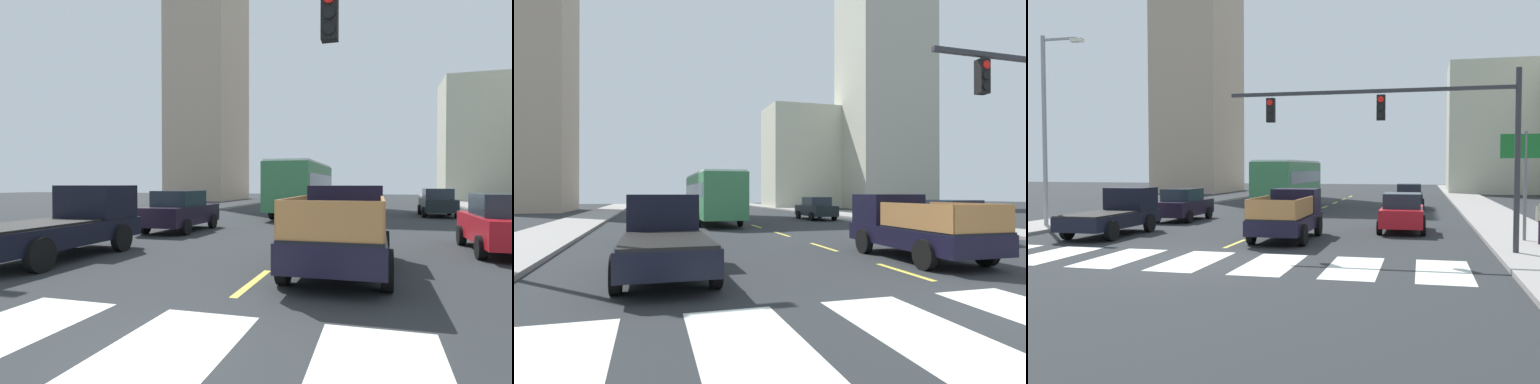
% 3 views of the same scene
% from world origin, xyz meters
% --- Properties ---
extents(sidewalk_right, '(3.27, 110.00, 0.15)m').
position_xyz_m(sidewalk_right, '(10.75, 18.00, 0.07)').
color(sidewalk_right, gray).
rests_on(sidewalk_right, ground).
extents(sidewalk_left, '(3.27, 110.00, 0.15)m').
position_xyz_m(sidewalk_left, '(-10.75, 18.00, 0.07)').
color(sidewalk_left, gray).
rests_on(sidewalk_left, ground).
extents(crosswalk_stripe_0, '(1.49, 3.76, 0.01)m').
position_xyz_m(crosswalk_stripe_0, '(-7.38, 0.00, 0.00)').
color(crosswalk_stripe_0, silver).
rests_on(crosswalk_stripe_0, ground).
extents(crosswalk_stripe_1, '(1.49, 3.76, 0.01)m').
position_xyz_m(crosswalk_stripe_1, '(-4.92, 0.00, 0.00)').
color(crosswalk_stripe_1, silver).
rests_on(crosswalk_stripe_1, ground).
extents(crosswalk_stripe_2, '(1.49, 3.76, 0.01)m').
position_xyz_m(crosswalk_stripe_2, '(-2.46, 0.00, 0.00)').
color(crosswalk_stripe_2, silver).
rests_on(crosswalk_stripe_2, ground).
extents(lane_dash_0, '(0.16, 2.40, 0.01)m').
position_xyz_m(lane_dash_0, '(0.00, 4.00, 0.00)').
color(lane_dash_0, '#E1CD48').
rests_on(lane_dash_0, ground).
extents(lane_dash_1, '(0.16, 2.40, 0.01)m').
position_xyz_m(lane_dash_1, '(0.00, 9.00, 0.00)').
color(lane_dash_1, '#E1CD48').
rests_on(lane_dash_1, ground).
extents(lane_dash_2, '(0.16, 2.40, 0.01)m').
position_xyz_m(lane_dash_2, '(0.00, 14.00, 0.00)').
color(lane_dash_2, '#E1CD48').
rests_on(lane_dash_2, ground).
extents(lane_dash_3, '(0.16, 2.40, 0.01)m').
position_xyz_m(lane_dash_3, '(0.00, 19.00, 0.00)').
color(lane_dash_3, '#E1CD48').
rests_on(lane_dash_3, ground).
extents(lane_dash_4, '(0.16, 2.40, 0.01)m').
position_xyz_m(lane_dash_4, '(0.00, 24.00, 0.00)').
color(lane_dash_4, '#E1CD48').
rests_on(lane_dash_4, ground).
extents(lane_dash_5, '(0.16, 2.40, 0.01)m').
position_xyz_m(lane_dash_5, '(0.00, 29.00, 0.00)').
color(lane_dash_5, '#E1CD48').
rests_on(lane_dash_5, ground).
extents(lane_dash_6, '(0.16, 2.40, 0.01)m').
position_xyz_m(lane_dash_6, '(0.00, 34.00, 0.00)').
color(lane_dash_6, '#E1CD48').
rests_on(lane_dash_6, ground).
extents(lane_dash_7, '(0.16, 2.40, 0.01)m').
position_xyz_m(lane_dash_7, '(0.00, 39.00, 0.00)').
color(lane_dash_7, '#E1CD48').
rests_on(lane_dash_7, ground).
extents(pickup_stakebed, '(2.18, 5.20, 1.96)m').
position_xyz_m(pickup_stakebed, '(1.62, 6.00, 0.94)').
color(pickup_stakebed, black).
rests_on(pickup_stakebed, ground).
extents(pickup_dark, '(2.18, 5.20, 1.96)m').
position_xyz_m(pickup_dark, '(-5.85, 5.59, 0.92)').
color(pickup_dark, black).
rests_on(pickup_dark, ground).
extents(city_bus, '(2.72, 10.80, 3.32)m').
position_xyz_m(city_bus, '(-2.20, 22.20, 1.95)').
color(city_bus, '#387D4B').
rests_on(city_bus, ground).
extents(sedan_mid, '(2.02, 4.40, 1.72)m').
position_xyz_m(sedan_mid, '(5.95, 9.49, 0.86)').
color(sedan_mid, red).
rests_on(sedan_mid, ground).
extents(sedan_near_right, '(2.02, 4.40, 1.72)m').
position_xyz_m(sedan_near_right, '(5.95, 23.86, 0.86)').
color(sedan_near_right, black).
rests_on(sedan_near_right, ground).
extents(sedan_far, '(2.02, 4.40, 1.72)m').
position_xyz_m(sedan_far, '(-5.66, 12.05, 0.86)').
color(sedan_far, black).
rests_on(sedan_far, ground).
extents(tower_tall_centre, '(7.54, 10.66, 41.91)m').
position_xyz_m(tower_tall_centre, '(-18.53, 45.68, 20.95)').
color(tower_tall_centre, tan).
rests_on(tower_tall_centre, ground).
extents(block_mid_left, '(10.35, 7.19, 14.15)m').
position_xyz_m(block_mid_left, '(14.72, 49.55, 7.08)').
color(block_mid_left, beige).
rests_on(block_mid_left, ground).
extents(block_mid_right, '(10.69, 8.86, 32.87)m').
position_xyz_m(block_mid_right, '(24.43, 43.88, 16.43)').
color(block_mid_right, '#B5B5A3').
rests_on(block_mid_right, ground).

